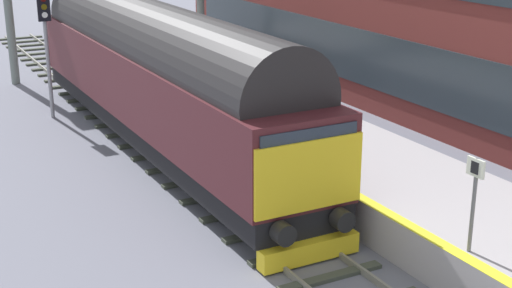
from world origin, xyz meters
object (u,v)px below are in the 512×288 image
at_px(platform_number_sign, 474,190).
at_px(waiting_passenger, 270,97).
at_px(signal_post_mid, 46,39).
at_px(diesel_locomotive, 158,73).

relative_size(platform_number_sign, waiting_passenger, 1.18).
distance_m(platform_number_sign, waiting_passenger, 9.14).
bearing_deg(signal_post_mid, waiting_passenger, -58.53).
bearing_deg(platform_number_sign, signal_post_mid, 103.97).
distance_m(signal_post_mid, waiting_passenger, 9.24).
distance_m(diesel_locomotive, signal_post_mid, 5.67).
bearing_deg(platform_number_sign, waiting_passenger, 86.35).
height_order(diesel_locomotive, waiting_passenger, diesel_locomotive).
distance_m(diesel_locomotive, waiting_passenger, 3.72).
height_order(signal_post_mid, platform_number_sign, signal_post_mid).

